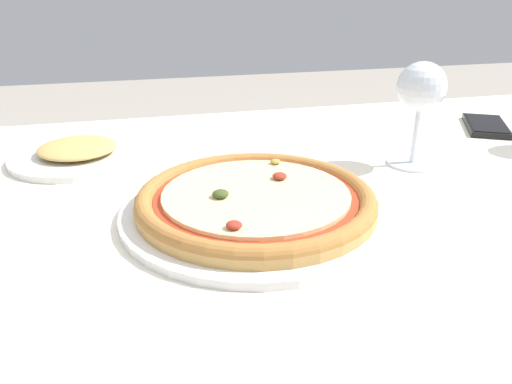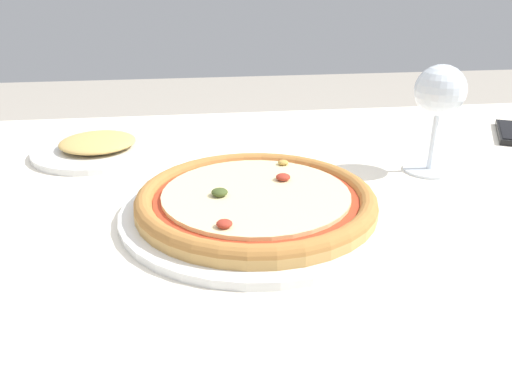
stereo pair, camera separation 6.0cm
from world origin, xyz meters
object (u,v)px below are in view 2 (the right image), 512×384
at_px(dining_table, 413,269).
at_px(side_plate, 98,147).
at_px(wine_glass_far_left, 440,96).
at_px(pizza_plate, 256,202).

distance_m(dining_table, side_plate, 0.52).
bearing_deg(dining_table, wine_glass_far_left, 61.08).
xyz_separation_m(pizza_plate, side_plate, (-0.22, 0.26, -0.01)).
height_order(pizza_plate, wine_glass_far_left, wine_glass_far_left).
bearing_deg(side_plate, wine_glass_far_left, -16.83).
bearing_deg(dining_table, side_plate, 147.19).
bearing_deg(wine_glass_far_left, pizza_plate, -158.09).
xyz_separation_m(wine_glass_far_left, side_plate, (-0.50, 0.15, -0.10)).
height_order(dining_table, wine_glass_far_left, wine_glass_far_left).
bearing_deg(wine_glass_far_left, side_plate, 163.17).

